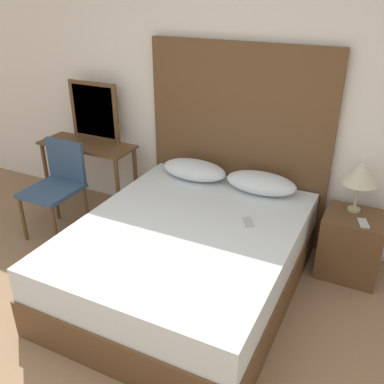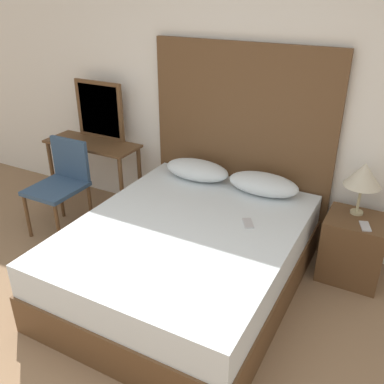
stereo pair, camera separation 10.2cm
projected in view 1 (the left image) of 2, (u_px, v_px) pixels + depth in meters
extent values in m
cube|color=white|center=(247.00, 96.00, 3.87)|extent=(10.00, 0.06, 2.70)
cube|color=brown|center=(186.00, 271.00, 3.51)|extent=(1.67, 2.08, 0.32)
cube|color=silver|center=(186.00, 241.00, 3.38)|extent=(1.63, 2.03, 0.27)
cube|color=brown|center=(237.00, 143.00, 4.02)|extent=(1.75, 0.05, 1.83)
ellipsoid|color=silver|center=(194.00, 170.00, 4.07)|extent=(0.64, 0.33, 0.18)
ellipsoid|color=silver|center=(261.00, 183.00, 3.81)|extent=(0.64, 0.33, 0.18)
cube|color=#B7B7BC|center=(248.00, 222.00, 3.36)|extent=(0.14, 0.16, 0.01)
cube|color=brown|center=(351.00, 245.00, 3.63)|extent=(0.49, 0.43, 0.57)
cylinder|color=tan|center=(354.00, 209.00, 3.58)|extent=(0.10, 0.10, 0.02)
cylinder|color=tan|center=(356.00, 196.00, 3.52)|extent=(0.02, 0.02, 0.23)
cone|color=beige|center=(361.00, 172.00, 3.43)|extent=(0.29, 0.29, 0.20)
cube|color=#B7B7BC|center=(363.00, 223.00, 3.39)|extent=(0.11, 0.16, 0.01)
cube|color=brown|center=(87.00, 145.00, 4.48)|extent=(1.03, 0.40, 0.02)
cylinder|color=brown|center=(47.00, 175.00, 4.71)|extent=(0.04, 0.04, 0.73)
cylinder|color=brown|center=(118.00, 192.00, 4.33)|extent=(0.04, 0.04, 0.73)
cylinder|color=brown|center=(67.00, 165.00, 4.96)|extent=(0.04, 0.04, 0.73)
cylinder|color=brown|center=(136.00, 180.00, 4.59)|extent=(0.04, 0.04, 0.73)
cube|color=brown|center=(94.00, 111.00, 4.48)|extent=(0.59, 0.03, 0.61)
cube|color=#B2BCC6|center=(94.00, 111.00, 4.47)|extent=(0.50, 0.01, 0.54)
cube|color=#334C6B|center=(52.00, 191.00, 4.12)|extent=(0.46, 0.52, 0.04)
cube|color=#334C6B|center=(66.00, 160.00, 4.21)|extent=(0.44, 0.04, 0.42)
cylinder|color=brown|center=(23.00, 219.00, 4.13)|extent=(0.04, 0.04, 0.46)
cylinder|color=brown|center=(55.00, 229.00, 3.97)|extent=(0.04, 0.04, 0.46)
cylinder|color=brown|center=(56.00, 199.00, 4.49)|extent=(0.04, 0.04, 0.46)
cylinder|color=brown|center=(87.00, 207.00, 4.34)|extent=(0.04, 0.04, 0.46)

